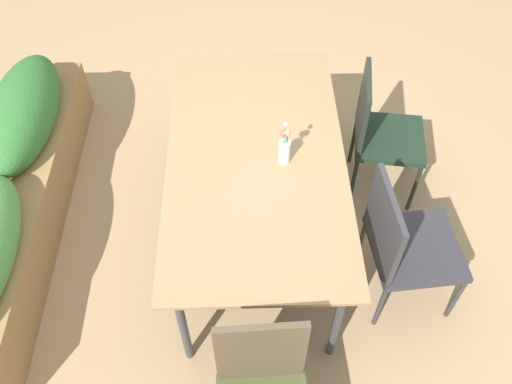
{
  "coord_description": "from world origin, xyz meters",
  "views": [
    {
      "loc": [
        -2.0,
        0.02,
        2.98
      ],
      "look_at": [
        0.05,
        -0.03,
        0.45
      ],
      "focal_mm": 37.7,
      "sensor_mm": 36.0,
      "label": 1
    }
  ],
  "objects_px": {
    "dining_table": "(256,162)",
    "flower_vase": "(285,147)",
    "chair_near_left": "(403,242)",
    "planter_box": "(12,194)",
    "chair_near_right": "(379,130)"
  },
  "relations": [
    {
      "from": "flower_vase",
      "to": "planter_box",
      "type": "xyz_separation_m",
      "value": [
        0.15,
        1.69,
        -0.53
      ]
    },
    {
      "from": "chair_near_right",
      "to": "planter_box",
      "type": "height_order",
      "value": "chair_near_right"
    },
    {
      "from": "dining_table",
      "to": "flower_vase",
      "type": "xyz_separation_m",
      "value": [
        -0.04,
        -0.15,
        0.15
      ]
    },
    {
      "from": "dining_table",
      "to": "planter_box",
      "type": "distance_m",
      "value": 1.59
    },
    {
      "from": "chair_near_right",
      "to": "chair_near_left",
      "type": "xyz_separation_m",
      "value": [
        -0.85,
        0.01,
        -0.03
      ]
    },
    {
      "from": "chair_near_left",
      "to": "planter_box",
      "type": "bearing_deg",
      "value": -107.96
    },
    {
      "from": "chair_near_left",
      "to": "planter_box",
      "type": "xyz_separation_m",
      "value": [
        0.53,
        2.34,
        -0.17
      ]
    },
    {
      "from": "planter_box",
      "to": "flower_vase",
      "type": "bearing_deg",
      "value": -94.93
    },
    {
      "from": "dining_table",
      "to": "chair_near_left",
      "type": "height_order",
      "value": "chair_near_left"
    },
    {
      "from": "dining_table",
      "to": "chair_near_left",
      "type": "bearing_deg",
      "value": -117.93
    },
    {
      "from": "dining_table",
      "to": "chair_near_right",
      "type": "xyz_separation_m",
      "value": [
        0.43,
        -0.81,
        -0.19
      ]
    },
    {
      "from": "dining_table",
      "to": "flower_vase",
      "type": "height_order",
      "value": "flower_vase"
    },
    {
      "from": "chair_near_right",
      "to": "flower_vase",
      "type": "relative_size",
      "value": 3.18
    },
    {
      "from": "chair_near_right",
      "to": "planter_box",
      "type": "relative_size",
      "value": 0.38
    },
    {
      "from": "chair_near_right",
      "to": "chair_near_left",
      "type": "relative_size",
      "value": 1.02
    }
  ]
}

